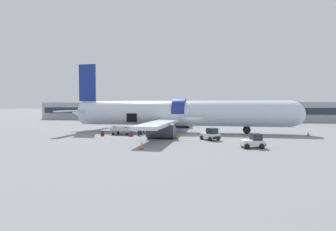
{
  "coord_description": "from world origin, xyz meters",
  "views": [
    {
      "loc": [
        4.11,
        -39.1,
        4.41
      ],
      "look_at": [
        -3.92,
        1.23,
        2.78
      ],
      "focal_mm": 28.0,
      "sensor_mm": 36.0,
      "label": 1
    }
  ],
  "objects": [
    {
      "name": "ground_crew_loader_a",
      "position": [
        -7.38,
        -3.07,
        0.82
      ],
      "size": [
        0.54,
        0.36,
        1.56
      ],
      "color": "#1E2338",
      "rests_on": "ground_plane"
    },
    {
      "name": "ground_plane",
      "position": [
        0.0,
        0.0,
        0.0
      ],
      "size": [
        500.0,
        500.0,
        0.0
      ],
      "primitive_type": "plane",
      "color": "gray"
    },
    {
      "name": "apron_marking_line",
      "position": [
        -3.49,
        -5.62,
        0.0
      ],
      "size": [
        23.15,
        1.84,
        0.01
      ],
      "color": "yellow",
      "rests_on": "ground_plane"
    },
    {
      "name": "safety_cone_wingtip",
      "position": [
        -1.45,
        -5.36,
        0.26
      ],
      "size": [
        0.52,
        0.52,
        0.56
      ],
      "color": "black",
      "rests_on": "ground_plane"
    },
    {
      "name": "baggage_cart_loading",
      "position": [
        -10.1,
        -2.34,
        0.6
      ],
      "size": [
        4.1,
        2.28,
        1.26
      ],
      "color": "#B7BABF",
      "rests_on": "ground_plane"
    },
    {
      "name": "airplane",
      "position": [
        -2.77,
        2.76,
        3.0
      ],
      "size": [
        38.06,
        32.34,
        11.45
      ],
      "color": "silver",
      "rests_on": "ground_plane"
    },
    {
      "name": "ground_crew_driver",
      "position": [
        -7.64,
        0.31,
        0.92
      ],
      "size": [
        0.55,
        0.56,
        1.75
      ],
      "color": "#2D2D33",
      "rests_on": "ground_plane"
    },
    {
      "name": "baggage_tug_lead",
      "position": [
        2.95,
        -5.89,
        0.64
      ],
      "size": [
        2.64,
        2.69,
        1.54
      ],
      "color": "silver",
      "rests_on": "ground_plane"
    },
    {
      "name": "terminal_strip",
      "position": [
        0.0,
        38.51,
        2.6
      ],
      "size": [
        100.48,
        11.2,
        5.2
      ],
      "color": "#9EA3AD",
      "rests_on": "ground_plane"
    },
    {
      "name": "suitcase_on_tarmac_spare",
      "position": [
        -8.13,
        -4.28,
        0.28
      ],
      "size": [
        0.57,
        0.41,
        0.66
      ],
      "color": "#721951",
      "rests_on": "ground_plane"
    },
    {
      "name": "suitcase_on_tarmac_upright",
      "position": [
        -12.3,
        -4.53,
        0.31
      ],
      "size": [
        0.49,
        0.3,
        0.73
      ],
      "color": "#4C1E1E",
      "rests_on": "ground_plane"
    },
    {
      "name": "ground_crew_loader_b",
      "position": [
        -7.5,
        -1.69,
        0.88
      ],
      "size": [
        0.46,
        0.58,
        1.67
      ],
      "color": "black",
      "rests_on": "ground_plane"
    },
    {
      "name": "safety_cone_nose",
      "position": [
        16.51,
        1.29,
        0.3
      ],
      "size": [
        0.62,
        0.62,
        0.65
      ],
      "color": "black",
      "rests_on": "ground_plane"
    },
    {
      "name": "safety_cone_engine_left",
      "position": [
        -3.6,
        -14.05,
        0.36
      ],
      "size": [
        0.43,
        0.43,
        0.76
      ],
      "color": "black",
      "rests_on": "ground_plane"
    },
    {
      "name": "baggage_tug_mid",
      "position": [
        7.49,
        -11.07,
        0.62
      ],
      "size": [
        2.56,
        2.22,
        1.48
      ],
      "color": "silver",
      "rests_on": "ground_plane"
    }
  ]
}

